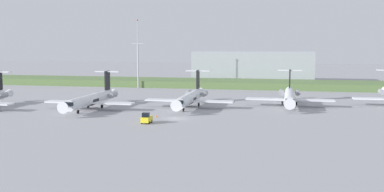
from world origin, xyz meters
TOP-DOWN VIEW (x-y plane):
  - ground_plane at (0.00, 30.00)m, footprint 500.00×500.00m
  - grass_berm at (0.00, 74.96)m, footprint 320.00×20.00m
  - regional_jet_second at (-24.27, 10.13)m, footprint 22.81×31.00m
  - regional_jet_third at (-0.62, 18.49)m, footprint 22.81×31.00m
  - regional_jet_fourth at (24.69, 26.35)m, footprint 22.81×31.00m
  - antenna_mast at (-29.89, 64.03)m, footprint 4.40×0.50m
  - distant_hangar at (10.08, 96.43)m, footprint 48.68×22.62m
  - baggage_tug at (-4.54, -7.09)m, footprint 1.72×3.20m
  - safety_cone_front_marker at (-4.69, 0.79)m, footprint 0.44×0.44m

SIDE VIEW (x-z plane):
  - ground_plane at x=0.00m, z-range 0.00..0.00m
  - safety_cone_front_marker at x=-4.69m, z-range 0.00..0.55m
  - baggage_tug at x=-4.54m, z-range -0.15..2.15m
  - grass_berm at x=0.00m, z-range 0.00..2.46m
  - regional_jet_second at x=-24.27m, z-range -1.96..7.04m
  - regional_jet_third at x=-0.62m, z-range -1.96..7.04m
  - regional_jet_fourth at x=24.69m, z-range -1.96..7.04m
  - distant_hangar at x=10.08m, z-range 0.00..12.99m
  - antenna_mast at x=-29.89m, z-range -2.16..22.87m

